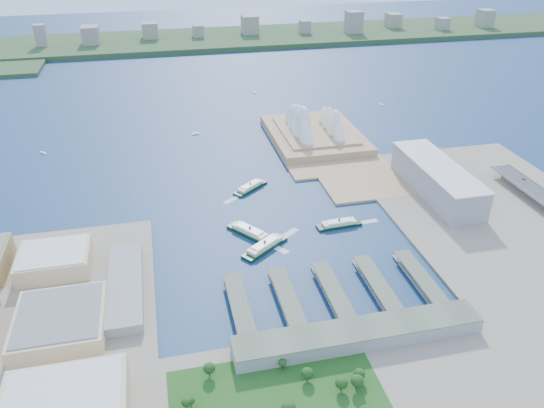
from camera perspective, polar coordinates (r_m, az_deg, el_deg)
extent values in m
plane|color=#0F2549|center=(535.44, 2.53, -5.15)|extent=(3000.00, 3000.00, 0.00)
cube|color=gray|center=(457.64, -26.54, -15.70)|extent=(220.00, 390.00, 3.00)
cube|color=gray|center=(601.25, 26.62, -4.25)|extent=(240.00, 500.00, 3.00)
cube|color=tan|center=(782.42, 5.21, 6.50)|extent=(135.00, 220.00, 3.00)
cube|color=#2D4926|center=(1441.25, -8.11, 17.08)|extent=(2200.00, 260.00, 12.00)
cube|color=gray|center=(659.14, 17.30, 2.52)|extent=(45.00, 155.00, 35.00)
cube|color=gray|center=(434.26, 9.30, -13.69)|extent=(200.00, 28.00, 12.00)
imported|color=slate|center=(710.23, 25.47, 2.42)|extent=(1.93, 4.75, 1.38)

